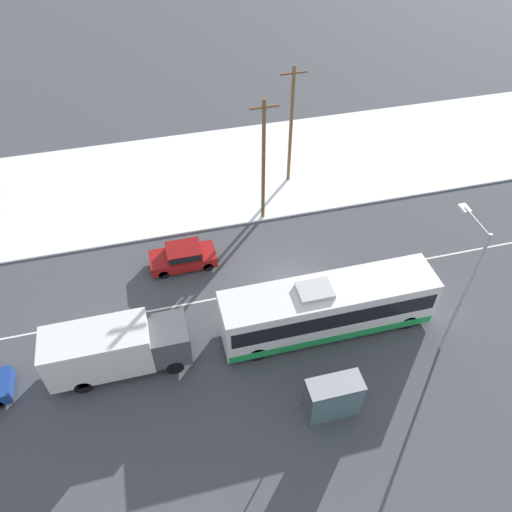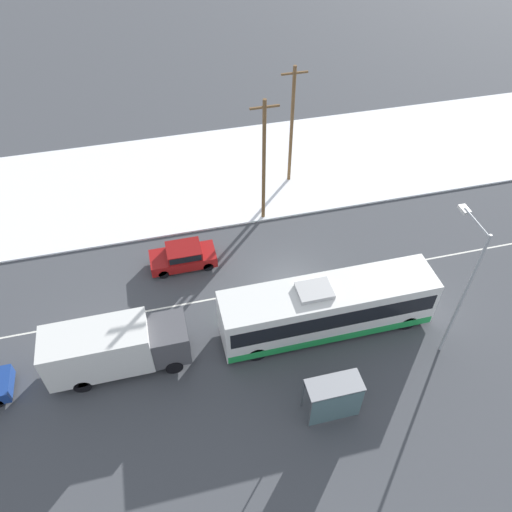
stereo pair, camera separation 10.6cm
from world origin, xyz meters
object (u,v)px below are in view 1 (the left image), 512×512
Objects in this scene: bus_shelter at (336,397)px; streetlamp at (464,278)px; sedan_car at (183,256)px; utility_pole_roadside at (263,162)px; box_truck at (114,348)px; city_bus at (328,308)px; utility_pole_snowlot at (291,125)px; pedestrian_at_stop at (335,380)px.

streetlamp reaches higher than bus_shelter.
utility_pole_roadside is at bearing -151.28° from sedan_car.
box_truck is at bearing 56.69° from sedan_car.
bus_shelter is 15.42m from utility_pole_roadside.
box_truck is (-11.29, 0.13, -0.00)m from city_bus.
streetlamp is 0.94× the size of utility_pole_snowlot.
city_bus is 7.35× the size of pedestrian_at_stop.
pedestrian_at_stop is at bearing 68.31° from bus_shelter.
utility_pole_roadside is at bearing 88.36° from bus_shelter.
utility_pole_snowlot is (1.95, 13.74, 2.96)m from city_bus.
bus_shelter is (5.52, -11.87, 0.86)m from sedan_car.
streetlamp is at bearing -24.17° from city_bus.
utility_pole_snowlot is (3.39, 18.89, 2.97)m from bus_shelter.
city_bus is 11.29m from box_truck.
utility_pole_snowlot reaches higher than box_truck.
bus_shelter is at bearing 114.96° from sedan_car.
city_bus is 4.07m from pedestrian_at_stop.
box_truck is 14.54m from utility_pole_roadside.
utility_pole_snowlot is (2.89, 17.63, 3.67)m from pedestrian_at_stop.
box_truck is at bearing 179.32° from city_bus.
city_bus is 10.46m from utility_pole_roadside.
box_truck is 7.93m from sedan_car.
sedan_car is 11.98m from utility_pole_snowlot.
pedestrian_at_stop is (6.02, -10.61, 0.16)m from sedan_car.
bus_shelter is (-0.50, -1.25, 0.70)m from pedestrian_at_stop.
utility_pole_roadside is at bearing 117.76° from streetlamp.
utility_pole_snowlot reaches higher than streetlamp.
utility_pole_roadside reaches higher than box_truck.
utility_pole_roadside is (10.28, 9.85, 2.95)m from box_truck.
box_truck is 19.21m from utility_pole_snowlot.
utility_pole_roadside is (-1.00, 9.98, 2.94)m from city_bus.
utility_pole_roadside reaches higher than pedestrian_at_stop.
sedan_car is 7.79m from utility_pole_roadside.
utility_pole_snowlot is at bearing 45.79° from box_truck.
utility_pole_roadside is (0.43, 15.13, 2.96)m from bus_shelter.
streetlamp reaches higher than pedestrian_at_stop.
sedan_car is at bearing 56.69° from box_truck.
city_bus is 1.64× the size of box_truck.
pedestrian_at_stop is 0.19× the size of streetlamp.
utility_pole_snowlot is at bearing 81.92° from city_bus.
box_truck reaches higher than pedestrian_at_stop.
streetlamp is (12.52, -9.22, 4.37)m from sedan_car.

